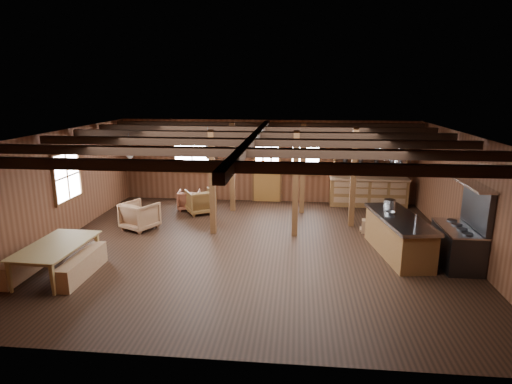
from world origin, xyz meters
TOP-DOWN VIEW (x-y plane):
  - room at (0.00, 0.00)m, footprint 10.04×9.04m
  - ceiling_joists at (0.00, 0.18)m, footprint 9.80×8.82m
  - timber_posts at (0.52, 2.08)m, footprint 3.95×2.35m
  - back_door at (0.00, 4.45)m, footprint 1.02×0.08m
  - window_back_left at (-2.60, 4.46)m, footprint 1.32×0.06m
  - window_back_right at (1.30, 4.46)m, footprint 1.02×0.06m
  - window_left at (-4.96, 0.50)m, footprint 0.14×1.24m
  - notice_boards at (-1.50, 4.46)m, footprint 1.08×0.03m
  - back_counter at (3.40, 4.20)m, footprint 2.55×0.60m
  - pendant_lamps at (-2.25, 1.00)m, footprint 1.86×2.36m
  - pot_rack at (3.25, 0.28)m, footprint 0.40×3.00m
  - kitchen_island at (3.44, -0.11)m, footprint 1.27×2.61m
  - step_stool at (3.00, 1.43)m, footprint 0.44×0.34m
  - commercial_range at (4.65, -0.60)m, footprint 0.79×1.51m
  - dining_table at (-3.90, -1.97)m, footprint 1.14×1.97m
  - bench_wall at (-4.65, -1.97)m, footprint 0.32×1.70m
  - bench_aisle at (-3.40, -1.97)m, footprint 0.32×1.69m
  - armchair_a at (-1.98, 2.81)m, footprint 1.11×1.12m
  - armchair_b at (-2.42, 3.17)m, footprint 0.75×0.77m
  - armchair_c at (-3.29, 1.11)m, footprint 1.13×1.14m
  - counter_pot at (3.38, 0.82)m, footprint 0.28×0.28m
  - bowl at (3.26, 0.11)m, footprint 0.25×0.25m

SIDE VIEW (x-z plane):
  - step_stool at x=3.00m, z-range 0.00..0.36m
  - bench_aisle at x=-3.40m, z-range 0.00..0.46m
  - bench_wall at x=-4.65m, z-range 0.00..0.47m
  - armchair_b at x=-2.42m, z-range 0.00..0.63m
  - dining_table at x=-3.90m, z-range 0.00..0.68m
  - armchair_a at x=-1.98m, z-range 0.00..0.75m
  - armchair_c at x=-3.29m, z-range 0.00..0.78m
  - kitchen_island at x=3.44m, z-range -0.12..1.08m
  - back_counter at x=3.40m, z-range -0.62..1.83m
  - commercial_range at x=4.65m, z-range -0.32..1.54m
  - back_door at x=0.00m, z-range -0.19..1.96m
  - bowl at x=3.26m, z-range 0.94..1.00m
  - counter_pot at x=3.38m, z-range 0.94..1.11m
  - room at x=0.00m, z-range -0.02..2.82m
  - timber_posts at x=0.52m, z-range 0.00..2.80m
  - window_back_left at x=-2.60m, z-range 0.94..2.26m
  - window_back_right at x=1.30m, z-range 0.94..2.26m
  - window_left at x=-4.96m, z-range 0.94..2.26m
  - notice_boards at x=-1.50m, z-range 1.19..2.09m
  - pendant_lamps at x=-2.25m, z-range 1.92..2.58m
  - pot_rack at x=3.25m, z-range 2.05..2.49m
  - ceiling_joists at x=0.00m, z-range 2.59..2.77m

